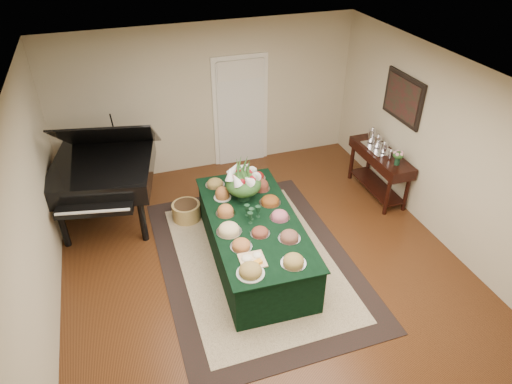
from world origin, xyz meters
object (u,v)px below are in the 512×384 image
object	(u,v)px
floral_centerpiece	(243,180)
grand_piano	(103,170)
mahogany_sideboard	(380,162)
buffet_table	(254,240)

from	to	relation	value
floral_centerpiece	grand_piano	xyz separation A→B (m)	(-1.89, 1.15, -0.13)
floral_centerpiece	mahogany_sideboard	distance (m)	2.63
grand_piano	buffet_table	bearing A→B (deg)	-41.97
buffet_table	mahogany_sideboard	bearing A→B (deg)	20.36
floral_centerpiece	buffet_table	bearing A→B (deg)	-92.21
buffet_table	floral_centerpiece	bearing A→B (deg)	87.79
grand_piano	mahogany_sideboard	xyz separation A→B (m)	(4.45, -0.72, -0.27)
buffet_table	grand_piano	xyz separation A→B (m)	(-1.87, 1.68, 0.55)
mahogany_sideboard	grand_piano	bearing A→B (deg)	170.80
buffet_table	mahogany_sideboard	size ratio (longest dim) A/B	1.83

